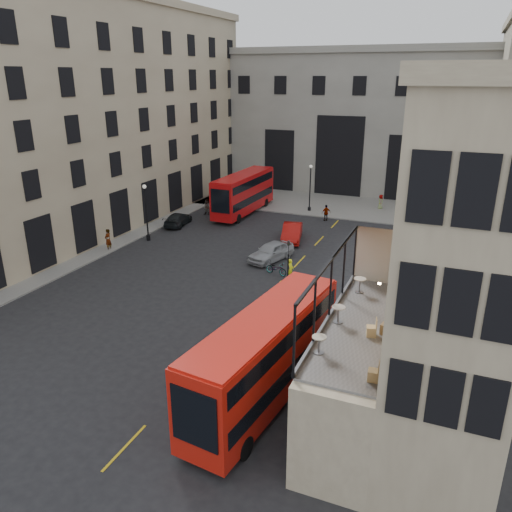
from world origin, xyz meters
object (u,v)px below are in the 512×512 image
at_px(traffic_light_far, 215,195).
at_px(street_lamp_a, 147,216).
at_px(bus_near, 266,353).
at_px(pedestrian_d, 381,202).
at_px(car_b, 292,232).
at_px(bus_far, 244,191).
at_px(pedestrian_c, 326,213).
at_px(pedestrian_a, 207,207).
at_px(cafe_chair_a, 374,375).
at_px(car_a, 271,252).
at_px(cafe_table_far, 360,283).
at_px(cafe_chair_b, 372,331).
at_px(car_c, 178,219).
at_px(cafe_table_near, 319,342).
at_px(pedestrian_e, 108,240).
at_px(pedestrian_b, 237,207).
at_px(cafe_table_mid, 338,312).
at_px(traffic_light_near, 288,259).
at_px(bicycle, 276,269).
at_px(cafe_chair_c, 387,328).
at_px(cafe_chair_d, 399,296).
at_px(cyclist, 291,270).

distance_m(traffic_light_far, street_lamp_a, 10.20).
bearing_deg(bus_near, pedestrian_d, 91.28).
relative_size(bus_near, car_b, 2.36).
height_order(traffic_light_far, pedestrian_d, traffic_light_far).
bearing_deg(bus_far, pedestrian_c, 3.49).
bearing_deg(pedestrian_a, cafe_chair_a, -50.74).
bearing_deg(bus_near, pedestrian_a, 122.53).
relative_size(car_a, pedestrian_a, 2.55).
height_order(street_lamp_a, cafe_table_far, cafe_table_far).
xyz_separation_m(street_lamp_a, cafe_chair_b, (24.01, -18.86, 2.45)).
height_order(car_c, cafe_table_near, cafe_table_near).
height_order(traffic_light_far, pedestrian_e, traffic_light_far).
height_order(pedestrian_b, cafe_table_mid, cafe_table_mid).
bearing_deg(cafe_table_near, traffic_light_near, 113.02).
bearing_deg(pedestrian_c, bicycle, 54.20).
bearing_deg(pedestrian_b, cafe_table_near, -126.91).
xyz_separation_m(cafe_table_mid, cafe_chair_b, (1.57, -0.66, -0.25)).
distance_m(traffic_light_near, cafe_chair_b, 15.34).
bearing_deg(cafe_chair_c, car_a, 123.74).
distance_m(traffic_light_far, pedestrian_c, 12.23).
bearing_deg(cafe_chair_d, street_lamp_a, 148.77).
height_order(bus_far, car_b, bus_far).
height_order(car_a, pedestrian_b, pedestrian_b).
xyz_separation_m(pedestrian_e, cafe_chair_d, (26.22, -11.14, 3.86)).
bearing_deg(bus_near, traffic_light_near, 104.40).
relative_size(bicycle, pedestrian_c, 1.07).
xyz_separation_m(bus_near, bicycle, (-5.06, 15.16, -2.02)).
bearing_deg(pedestrian_d, car_a, 152.21).
bearing_deg(cafe_table_far, street_lamp_a, 147.09).
bearing_deg(traffic_light_near, cafe_table_near, -66.98).
xyz_separation_m(car_c, cafe_table_near, (22.37, -26.41, 4.43)).
bearing_deg(car_a, cafe_table_mid, -42.59).
distance_m(cafe_chair_b, cafe_chair_c, 0.68).
height_order(traffic_light_near, traffic_light_far, same).
relative_size(street_lamp_a, pedestrian_b, 2.89).
bearing_deg(car_c, cafe_chair_d, 131.53).
relative_size(bus_near, car_a, 2.48).
height_order(cafe_table_near, cafe_chair_b, cafe_chair_b).
relative_size(traffic_light_near, cafe_table_far, 5.13).
distance_m(pedestrian_c, cafe_table_far, 29.32).
distance_m(bicycle, pedestrian_c, 16.40).
bearing_deg(car_b, pedestrian_b, 129.46).
xyz_separation_m(street_lamp_a, car_c, (0.00, 5.42, -1.75)).
relative_size(cyclist, pedestrian_d, 0.99).
bearing_deg(cafe_chair_a, car_c, 131.92).
xyz_separation_m(traffic_light_near, street_lamp_a, (-16.00, 6.00, -0.03)).
xyz_separation_m(car_c, cafe_table_far, (22.66, -20.08, 4.45)).
xyz_separation_m(bus_far, cafe_table_near, (17.96, -33.37, 2.56)).
relative_size(pedestrian_b, cafe_table_near, 2.61).
bearing_deg(cafe_table_mid, pedestrian_c, 105.56).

